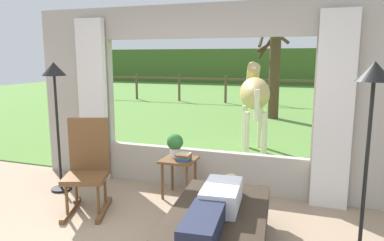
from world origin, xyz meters
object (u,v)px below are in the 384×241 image
Objects in this scene: potted_plant at (175,144)px; book_stack at (184,157)px; floor_lamp_left at (55,88)px; floor_lamp_right at (372,101)px; horse at (254,93)px; rocking_chair at (88,166)px; side_table at (179,166)px; reclining_person at (216,204)px; pasture_tree at (274,66)px; recliner_sofa at (217,233)px.

book_stack is (0.17, -0.12, -0.13)m from potted_plant.
floor_lamp_right is (3.80, -0.44, 0.03)m from floor_lamp_left.
book_stack is at bearing 8.89° from floor_lamp_left.
horse is (2.19, 2.97, -0.28)m from floor_lamp_left.
rocking_chair is 5.71× the size of book_stack.
side_table is 0.18m from book_stack.
book_stack is (0.99, 0.69, 0.03)m from rocking_chair.
potted_plant reaches higher than reclining_person.
horse is 4.07m from pasture_tree.
recliner_sofa is 0.61× the size of pasture_tree.
potted_plant reaches higher than side_table.
horse is at bearing -88.40° from pasture_tree.
floor_lamp_right reaches higher than floor_lamp_left.
floor_lamp_right is at bearing -19.27° from book_stack.
floor_lamp_left is (-1.57, -0.39, 0.74)m from potted_plant.
pasture_tree is (-0.11, 4.05, 0.42)m from horse.
recliner_sofa is 0.98× the size of horse.
floor_lamp_left is 3.70m from horse.
reclining_person is 0.49× the size of pasture_tree.
potted_plant is at bearing -94.33° from pasture_tree.
floor_lamp_left reaches higher than recliner_sofa.
side_table is at bearing 119.55° from recliner_sofa.
reclining_person reaches higher than book_stack.
book_stack is (-0.77, 1.19, 0.35)m from recliner_sofa.
reclining_person is 2.85m from floor_lamp_left.
book_stack is (0.09, -0.06, 0.15)m from side_table.
floor_lamp_left is at bearing -106.47° from pasture_tree.
recliner_sofa is at bearing -36.07° from rocking_chair.
side_table is (-0.87, 1.30, -0.10)m from reclining_person.
horse is (-0.33, 3.94, 0.63)m from reclining_person.
reclining_person reaches higher than recliner_sofa.
floor_lamp_right is at bearing 14.97° from recliner_sofa.
book_stack is at bearing -34.77° from potted_plant.
rocking_chair reaches higher than book_stack.
floor_lamp_right is at bearing 16.92° from reclining_person.
floor_lamp_left reaches higher than side_table.
potted_plant is (-0.95, 1.31, 0.48)m from recliner_sofa.
reclining_person is at bearing -57.94° from book_stack.
potted_plant is at bearing 145.23° from book_stack.
rocking_chair is 1.20m from book_stack.
horse reaches higher than side_table.
floor_lamp_left is 0.98× the size of horse.
recliner_sofa is 1.46m from book_stack.
reclining_person is 1.66m from potted_plant.
floor_lamp_left is 3.82m from floor_lamp_right.
reclining_person is 7.32× the size of book_stack.
rocking_chair is at bearing -28.86° from floor_lamp_left.
recliner_sofa is at bearing -56.87° from book_stack.
book_stack is at bearing 14.66° from rocking_chair.
side_table is (0.90, 0.75, -0.12)m from rocking_chair.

